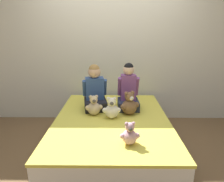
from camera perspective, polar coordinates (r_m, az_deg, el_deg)
name	(u,v)px	position (r m, az deg, el deg)	size (l,w,h in m)	color
ground_plane	(112,150)	(2.82, -0.06, -16.39)	(14.00, 14.00, 0.00)	brown
wall_behind_bed	(112,49)	(3.45, 0.13, 11.92)	(8.00, 0.06, 2.50)	silver
bed	(112,134)	(2.70, -0.06, -12.26)	(1.45, 1.92, 0.47)	#473828
child_on_left	(95,90)	(2.84, -4.92, 0.22)	(0.37, 0.40, 0.63)	black
child_on_right	(128,90)	(2.83, 4.67, 0.24)	(0.30, 0.32, 0.65)	#282D47
teddy_bear_held_by_left_child	(94,107)	(2.66, -5.20, -4.44)	(0.23, 0.17, 0.27)	#D1B78E
teddy_bear_held_by_right_child	(129,105)	(2.66, 4.98, -3.93)	(0.25, 0.20, 0.32)	brown
teddy_bear_between_children	(111,109)	(2.55, -0.15, -5.22)	(0.24, 0.18, 0.28)	silver
teddy_bear_at_foot_of_bed	(130,135)	(2.01, 5.07, -12.33)	(0.20, 0.15, 0.24)	#DBA3B2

